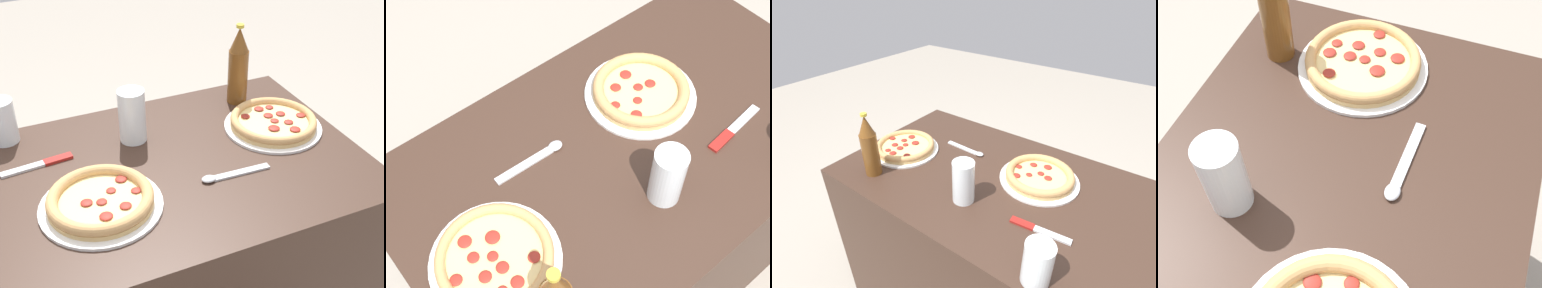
% 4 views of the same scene
% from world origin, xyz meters
% --- Properties ---
extents(pizza_veggie, '(0.28, 0.28, 0.04)m').
position_xyz_m(pizza_veggie, '(-0.44, -0.05, 0.79)').
color(pizza_veggie, white).
rests_on(pizza_veggie, table).
extents(glass_iced_tea, '(0.08, 0.08, 0.15)m').
position_xyz_m(glass_iced_tea, '(-0.05, -0.16, 0.85)').
color(glass_iced_tea, white).
rests_on(glass_iced_tea, table).
extents(beer_bottle, '(0.06, 0.06, 0.25)m').
position_xyz_m(beer_bottle, '(-0.42, -0.24, 0.89)').
color(beer_bottle, brown).
rests_on(beer_bottle, table).
extents(spoon, '(0.19, 0.03, 0.01)m').
position_xyz_m(spoon, '(-0.21, 0.11, 0.78)').
color(spoon, silver).
rests_on(spoon, table).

